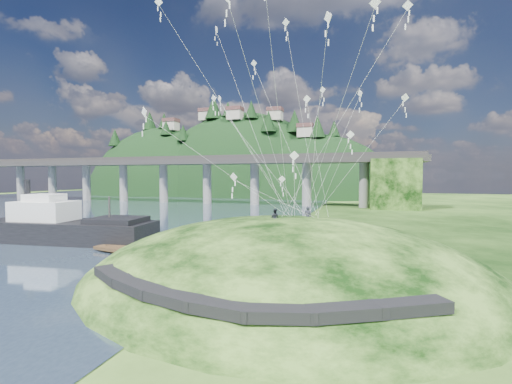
% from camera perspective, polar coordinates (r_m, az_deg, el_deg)
% --- Properties ---
extents(ground, '(320.00, 320.00, 0.00)m').
position_cam_1_polar(ground, '(31.45, -10.57, -13.24)').
color(ground, black).
rests_on(ground, ground).
extents(grass_hill, '(36.00, 32.00, 13.00)m').
position_cam_1_polar(grass_hill, '(31.04, 5.04, -16.33)').
color(grass_hill, black).
rests_on(grass_hill, ground).
extents(footpath, '(22.29, 5.84, 0.83)m').
position_cam_1_polar(footpath, '(19.38, -4.37, -17.00)').
color(footpath, black).
rests_on(footpath, ground).
extents(bridge, '(160.00, 11.00, 15.00)m').
position_cam_1_polar(bridge, '(104.97, -5.41, 3.28)').
color(bridge, '#2D2B2B').
rests_on(bridge, ground).
extents(far_ridge, '(153.00, 70.00, 94.50)m').
position_cam_1_polar(far_ridge, '(160.49, -3.80, -3.05)').
color(far_ridge, black).
rests_on(far_ridge, ground).
extents(work_barge, '(23.78, 8.79, 8.13)m').
position_cam_1_polar(work_barge, '(51.42, -29.42, -5.00)').
color(work_barge, black).
rests_on(work_barge, ground).
extents(wooden_dock, '(13.63, 4.91, 0.96)m').
position_cam_1_polar(wooden_dock, '(39.04, -18.45, -9.55)').
color(wooden_dock, '#3E2A19').
rests_on(wooden_dock, ground).
extents(kite_flyers, '(3.25, 3.15, 1.84)m').
position_cam_1_polar(kite_flyers, '(30.34, 5.55, -2.63)').
color(kite_flyers, '#22242E').
rests_on(kite_flyers, ground).
extents(kite_swarm, '(21.27, 17.79, 17.91)m').
position_cam_1_polar(kite_swarm, '(32.49, 3.42, 17.09)').
color(kite_swarm, white).
rests_on(kite_swarm, ground).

